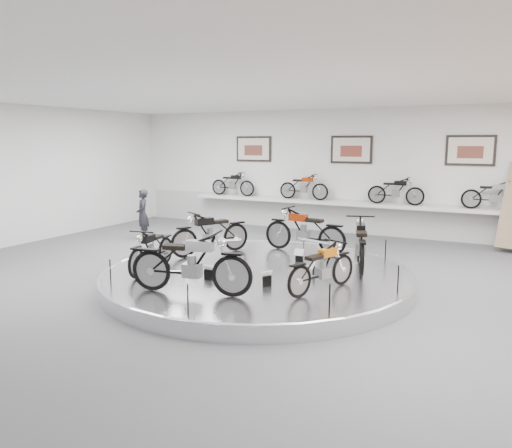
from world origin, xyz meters
The scene contains 21 objects.
floor centered at (0.00, 0.00, 0.00)m, with size 16.00×16.00×0.00m, color #505052.
ceiling centered at (0.00, 0.00, 4.00)m, with size 16.00×16.00×0.00m, color white.
wall_back centered at (0.00, 7.00, 2.00)m, with size 16.00×16.00×0.00m, color white.
dado_band centered at (0.00, 6.98, 0.55)m, with size 15.68×0.04×1.10m, color #BCBCBA.
display_platform centered at (0.00, 0.30, 0.15)m, with size 6.40×6.40×0.30m, color silver.
platform_rim centered at (0.00, 0.30, 0.27)m, with size 6.40×6.40×0.10m, color #B2B2BA.
shelf centered at (0.00, 6.70, 1.00)m, with size 11.00×0.55×0.10m, color silver.
poster_left centered at (-3.50, 6.96, 2.70)m, with size 1.35×0.06×0.88m, color beige.
poster_center centered at (0.00, 6.96, 2.70)m, with size 1.35×0.06×0.88m, color beige.
poster_right centered at (3.50, 6.96, 2.70)m, with size 1.35×0.06×0.88m, color beige.
shelf_bike_a centered at (-4.20, 6.70, 1.42)m, with size 1.22×0.42×0.73m, color black, non-canonical shape.
shelf_bike_b centered at (-1.50, 6.70, 1.42)m, with size 1.22×0.42×0.73m, color maroon, non-canonical shape.
shelf_bike_c centered at (1.50, 6.70, 1.42)m, with size 1.22×0.42×0.73m, color black, non-canonical shape.
shelf_bike_d centered at (4.20, 6.70, 1.42)m, with size 1.22×0.42×0.73m, color #B1B1B5, non-canonical shape.
bike_a centered at (1.86, 1.46, 0.83)m, with size 1.80×0.64×1.06m, color black, non-canonical shape.
bike_b centered at (0.24, 2.36, 0.84)m, with size 1.83×0.64×1.07m, color maroon, non-canonical shape.
bike_c centered at (-1.66, 1.14, 0.82)m, with size 1.76×0.62×1.03m, color black, non-canonical shape.
bike_d centered at (-1.92, -0.73, 0.75)m, with size 1.54×0.54×0.91m, color black, non-canonical shape.
bike_e centered at (-0.30, -1.68, 0.86)m, with size 1.90×0.67×1.12m, color #B1B1B5, non-canonical shape.
bike_f centered at (1.70, -0.50, 0.74)m, with size 1.49×0.53×0.88m, color #B75E0A, non-canonical shape.
visitor centered at (-5.30, 3.09, 0.76)m, with size 0.56×0.37×1.53m, color black.
Camera 1 is at (4.55, -8.71, 2.94)m, focal length 35.00 mm.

